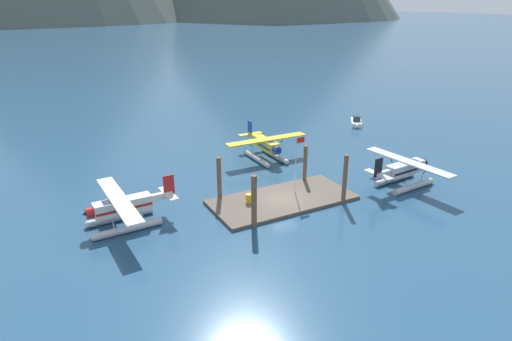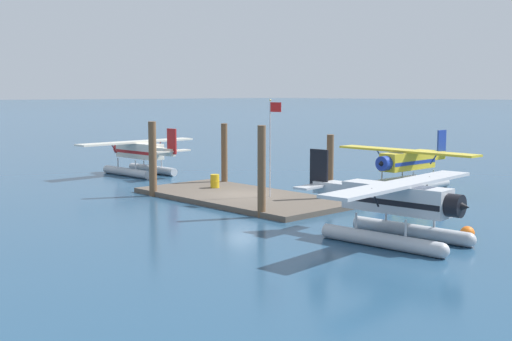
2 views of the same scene
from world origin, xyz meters
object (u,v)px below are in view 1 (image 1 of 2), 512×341
at_px(flagpole, 297,158).
at_px(seaplane_cream_port_fwd, 123,210).
at_px(seaplane_silver_stbd_aft, 405,171).
at_px(seaplane_yellow_bow_right, 266,147).
at_px(mooring_buoy, 399,171).
at_px(boat_white_open_east, 356,122).
at_px(fuel_drum, 249,198).

height_order(flagpole, seaplane_cream_port_fwd, flagpole).
xyz_separation_m(seaplane_silver_stbd_aft, seaplane_yellow_bow_right, (-8.75, 13.95, 0.00)).
bearing_deg(seaplane_cream_port_fwd, seaplane_yellow_bow_right, 25.25).
distance_m(mooring_buoy, seaplane_cream_port_fwd, 29.87).
height_order(mooring_buoy, seaplane_yellow_bow_right, seaplane_yellow_bow_right).
bearing_deg(mooring_buoy, boat_white_open_east, 62.58).
relative_size(flagpole, seaplane_yellow_bow_right, 0.56).
xyz_separation_m(seaplane_cream_port_fwd, boat_white_open_east, (39.23, 15.92, -1.09)).
distance_m(seaplane_yellow_bow_right, seaplane_cream_port_fwd, 21.07).
xyz_separation_m(mooring_buoy, seaplane_yellow_bow_right, (-10.70, 11.33, 1.25)).
bearing_deg(fuel_drum, flagpole, 0.03).
relative_size(fuel_drum, seaplane_silver_stbd_aft, 0.08).
xyz_separation_m(flagpole, fuel_drum, (-5.30, -0.00, -3.19)).
xyz_separation_m(fuel_drum, seaplane_silver_stbd_aft, (16.53, -3.44, 0.84)).
relative_size(flagpole, boat_white_open_east, 1.37).
bearing_deg(seaplane_cream_port_fwd, fuel_drum, -7.70).
distance_m(mooring_buoy, seaplane_silver_stbd_aft, 3.50).
xyz_separation_m(mooring_buoy, seaplane_cream_port_fwd, (-29.76, 2.34, 1.25)).
xyz_separation_m(flagpole, boat_white_open_east, (22.65, 17.44, -3.44)).
relative_size(mooring_buoy, seaplane_cream_port_fwd, 0.06).
xyz_separation_m(seaplane_yellow_bow_right, boat_white_open_east, (20.17, 6.93, -1.09)).
height_order(fuel_drum, mooring_buoy, fuel_drum).
bearing_deg(flagpole, seaplane_cream_port_fwd, 174.75).
relative_size(fuel_drum, seaplane_cream_port_fwd, 0.08).
distance_m(fuel_drum, boat_white_open_east, 32.95).
bearing_deg(seaplane_cream_port_fwd, boat_white_open_east, 22.08).
xyz_separation_m(mooring_buoy, boat_white_open_east, (9.47, 18.26, 0.17)).
height_order(flagpole, fuel_drum, flagpole).
distance_m(flagpole, seaplane_yellow_bow_right, 11.05).
bearing_deg(seaplane_yellow_bow_right, fuel_drum, -126.51).
height_order(fuel_drum, boat_white_open_east, boat_white_open_east).
xyz_separation_m(fuel_drum, seaplane_yellow_bow_right, (7.78, 10.51, 0.84)).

